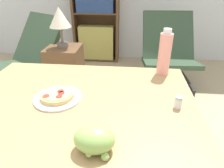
{
  "coord_description": "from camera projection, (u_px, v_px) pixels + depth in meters",
  "views": [
    {
      "loc": [
        0.32,
        -0.75,
        1.25
      ],
      "look_at": [
        0.24,
        0.1,
        0.79
      ],
      "focal_mm": 32.0,
      "sensor_mm": 36.0,
      "label": 1
    }
  ],
  "objects": [
    {
      "name": "pizza_on_plate",
      "position": [
        58.0,
        96.0,
        0.95
      ],
      "size": [
        0.23,
        0.23,
        0.04
      ],
      "color": "white",
      "rests_on": "dining_table"
    },
    {
      "name": "dining_table",
      "position": [
        79.0,
        117.0,
        1.0
      ],
      "size": [
        1.12,
        0.83,
        0.73
      ],
      "color": "tan",
      "rests_on": "ground_plane"
    },
    {
      "name": "lounge_chair_near",
      "position": [
        30.0,
        71.0,
        2.31
      ],
      "size": [
        0.88,
        0.97,
        0.88
      ],
      "rotation": [
        0.0,
        0.0,
        -0.55
      ],
      "color": "black",
      "rests_on": "ground_plane"
    },
    {
      "name": "lounge_chair_far",
      "position": [
        167.0,
        65.0,
        2.48
      ],
      "size": [
        0.65,
        0.79,
        0.88
      ],
      "rotation": [
        0.0,
        0.0,
        0.05
      ],
      "color": "black",
      "rests_on": "ground_plane"
    },
    {
      "name": "drink_bottle",
      "position": [
        165.0,
        54.0,
        1.15
      ],
      "size": [
        0.07,
        0.07,
        0.27
      ],
      "color": "pink",
      "rests_on": "dining_table"
    },
    {
      "name": "bookshelf",
      "position": [
        96.0,
        17.0,
        3.12
      ],
      "size": [
        0.72,
        0.28,
        1.52
      ],
      "color": "brown",
      "rests_on": "ground_plane"
    },
    {
      "name": "table_lamp",
      "position": [
        60.0,
        19.0,
        1.9
      ],
      "size": [
        0.21,
        0.21,
        0.39
      ],
      "color": "#665B51",
      "rests_on": "side_table"
    },
    {
      "name": "side_table",
      "position": [
        66.0,
        75.0,
        2.17
      ],
      "size": [
        0.34,
        0.34,
        0.62
      ],
      "color": "brown",
      "rests_on": "ground_plane"
    },
    {
      "name": "salt_shaker",
      "position": [
        178.0,
        102.0,
        0.88
      ],
      "size": [
        0.03,
        0.03,
        0.06
      ],
      "color": "white",
      "rests_on": "dining_table"
    },
    {
      "name": "grape_bunch",
      "position": [
        95.0,
        139.0,
        0.66
      ],
      "size": [
        0.14,
        0.11,
        0.09
      ],
      "color": "#93BC5B",
      "rests_on": "dining_table"
    }
  ]
}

